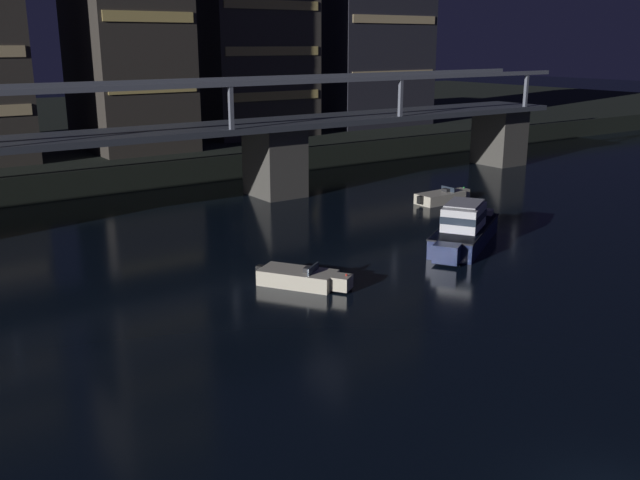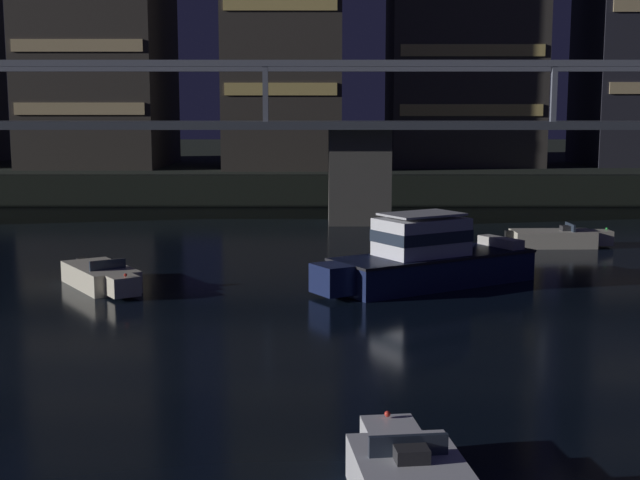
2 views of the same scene
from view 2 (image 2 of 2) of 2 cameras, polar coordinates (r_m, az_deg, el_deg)
far_riverbank at (r=100.02m, az=-6.51°, el=5.31°), size 240.00×80.00×2.20m
river_bridge at (r=52.48m, az=-12.36°, el=5.76°), size 86.17×6.40×9.38m
tower_west_tall at (r=73.46m, az=-14.60°, el=13.89°), size 10.49×13.48×23.51m
tower_east_tall at (r=72.23m, az=9.38°, el=13.96°), size 11.93×9.04×23.04m
cabin_cruiser_near_left at (r=32.71m, az=6.97°, el=-1.21°), size 8.88×6.50×2.79m
speedboat_near_right at (r=33.17m, az=-14.38°, el=-2.40°), size 3.81×4.79×1.16m
speedboat_mid_center at (r=43.56m, az=15.31°, el=0.11°), size 5.20×1.90×1.16m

